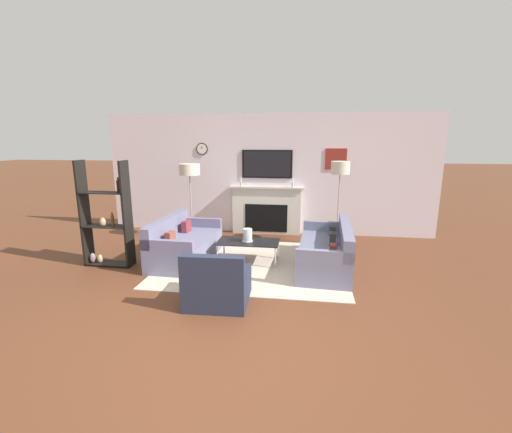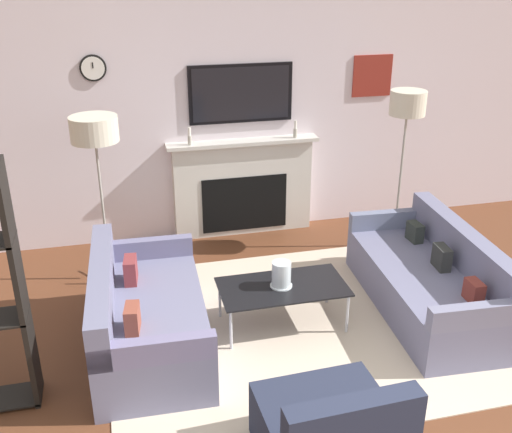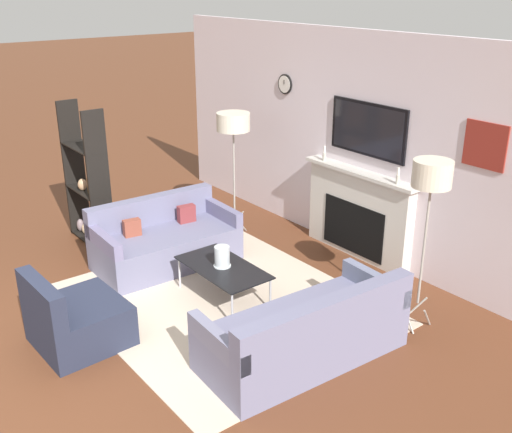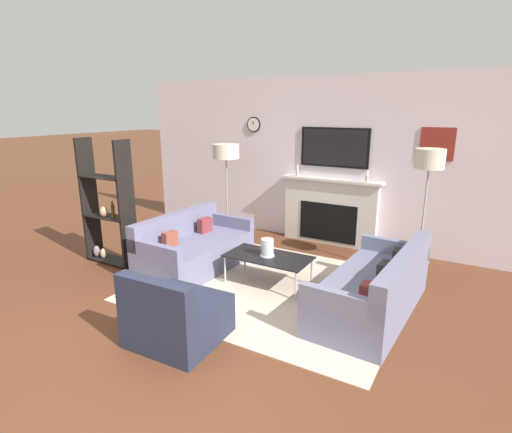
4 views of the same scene
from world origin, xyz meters
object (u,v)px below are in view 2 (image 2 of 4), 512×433
(couch_left, at_px, (145,318))
(coffee_table, at_px, (283,288))
(couch_right, at_px, (430,282))
(hurricane_candle, at_px, (281,276))
(floor_lamp_right, at_px, (408,106))
(floor_lamp_left, at_px, (94,132))

(couch_left, xyz_separation_m, coffee_table, (1.16, 0.05, 0.09))
(couch_left, distance_m, couch_right, 2.52)
(coffee_table, xyz_separation_m, hurricane_candle, (-0.01, 0.00, 0.12))
(couch_left, xyz_separation_m, couch_right, (2.52, -0.00, -0.01))
(couch_right, distance_m, coffee_table, 1.36)
(floor_lamp_right, bearing_deg, couch_left, -156.03)
(couch_left, distance_m, floor_lamp_left, 1.76)
(coffee_table, bearing_deg, couch_left, -177.70)
(floor_lamp_right, bearing_deg, coffee_table, -143.72)
(couch_left, bearing_deg, floor_lamp_right, 23.97)
(floor_lamp_left, bearing_deg, couch_left, -77.86)
(coffee_table, relative_size, floor_lamp_left, 0.65)
(coffee_table, xyz_separation_m, floor_lamp_left, (-1.43, 1.19, 1.14))
(coffee_table, bearing_deg, floor_lamp_left, 140.16)
(coffee_table, bearing_deg, couch_right, -2.15)
(couch_right, height_order, hurricane_candle, couch_right)
(hurricane_candle, height_order, floor_lamp_right, floor_lamp_right)
(hurricane_candle, xyz_separation_m, floor_lamp_right, (1.64, 1.19, 1.07))
(hurricane_candle, distance_m, floor_lamp_left, 2.11)
(hurricane_candle, bearing_deg, floor_lamp_right, 36.03)
(coffee_table, distance_m, floor_lamp_left, 2.18)
(couch_left, relative_size, floor_lamp_left, 1.02)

